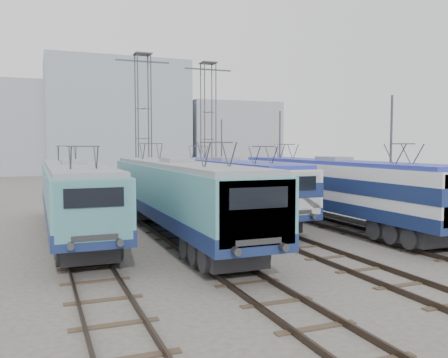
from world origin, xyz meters
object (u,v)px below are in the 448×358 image
safety_cone (420,221)px  locomotive_far_right (335,185)px  locomotive_far_left (75,192)px  catenary_tower_west (143,119)px  locomotive_center_left (178,192)px  locomotive_center_right (226,182)px  mast_rear (222,155)px  catenary_tower_east (208,122)px  mast_mid (280,158)px  mast_front (391,163)px

safety_cone → locomotive_far_right: bearing=133.2°
locomotive_far_left → catenary_tower_west: (6.75, 15.65, 4.49)m
locomotive_center_left → locomotive_center_right: bearing=48.6°
locomotive_center_right → mast_rear: (6.35, 16.99, 1.30)m
locomotive_center_right → locomotive_far_left: bearing=-163.5°
mast_rear → locomotive_far_left: bearing=-128.0°
mast_rear → catenary_tower_east: bearing=-136.4°
catenary_tower_west → mast_rear: size_ratio=1.71×
locomotive_far_left → catenary_tower_east: 22.52m
locomotive_center_right → catenary_tower_east: catenary_tower_east is taller
locomotive_center_left → locomotive_far_right: bearing=1.9°
mast_mid → safety_cone: bearing=-85.1°
locomotive_center_right → safety_cone: bearing=-46.9°
locomotive_far_left → mast_rear: 24.97m
locomotive_far_left → locomotive_center_left: size_ratio=0.97×
locomotive_far_left → locomotive_far_right: size_ratio=0.97×
catenary_tower_west → mast_front: bearing=-66.7°
locomotive_center_left → mast_front: 11.09m
catenary_tower_west → mast_front: 22.00m
mast_front → mast_rear: bearing=90.0°
catenary_tower_east → mast_rear: catenary_tower_east is taller
locomotive_center_left → safety_cone: locomotive_center_left is taller
locomotive_center_left → mast_mid: 14.87m
locomotive_far_right → mast_mid: mast_mid is taller
catenary_tower_west → locomotive_center_left: bearing=-97.1°
locomotive_far_left → catenary_tower_east: (13.25, 17.65, 4.49)m
locomotive_center_right → locomotive_far_right: locomotive_far_right is taller
mast_rear → locomotive_far_right: bearing=-94.9°
locomotive_center_right → locomotive_far_right: size_ratio=0.97×
locomotive_far_right → mast_front: bearing=-50.0°
mast_mid → catenary_tower_west: bearing=137.1°
locomotive_far_left → mast_mid: bearing=26.5°
catenary_tower_east → safety_cone: size_ratio=22.59×
locomotive_far_left → mast_front: (15.35, -4.35, 1.34)m
locomotive_center_left → catenary_tower_east: bearing=66.5°
safety_cone → mast_rear: bearing=92.6°
locomotive_center_right → mast_front: bearing=-47.8°
catenary_tower_west → mast_front: (8.60, -20.00, -3.14)m
locomotive_center_left → locomotive_far_right: 9.00m
locomotive_center_left → catenary_tower_east: size_ratio=1.49×
catenary_tower_east → mast_front: catenary_tower_east is taller
locomotive_center_right → locomotive_far_right: (4.50, -4.81, 0.06)m
catenary_tower_west → catenary_tower_east: size_ratio=1.00×
locomotive_far_left → safety_cone: (16.47, -5.31, -1.59)m
mast_mid → safety_cone: size_ratio=13.18×
mast_rear → safety_cone: (1.12, -24.96, -2.93)m
locomotive_center_right → safety_cone: 11.04m
locomotive_far_left → locomotive_center_right: 9.39m
catenary_tower_east → mast_mid: size_ratio=1.71×
locomotive_far_left → catenary_tower_west: 17.62m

